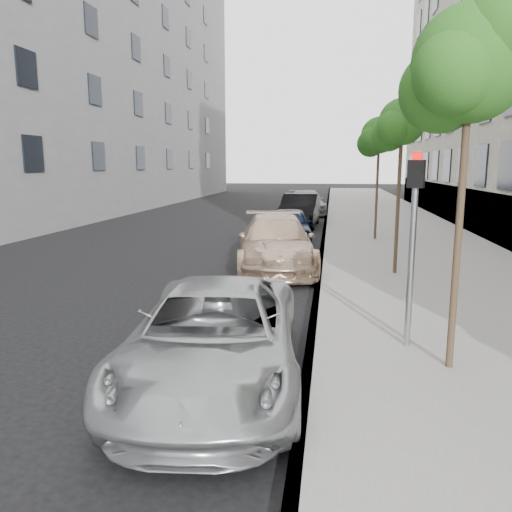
% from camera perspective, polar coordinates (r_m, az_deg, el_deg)
% --- Properties ---
extents(ground, '(160.00, 160.00, 0.00)m').
position_cam_1_polar(ground, '(6.57, -5.41, -16.97)').
color(ground, black).
rests_on(ground, ground).
extents(sidewalk, '(6.40, 72.00, 0.14)m').
position_cam_1_polar(sidewalk, '(29.94, 14.05, 4.37)').
color(sidewalk, gray).
rests_on(sidewalk, ground).
extents(curb, '(0.15, 72.00, 0.14)m').
position_cam_1_polar(curb, '(29.81, 8.05, 4.55)').
color(curb, '#9E9B93').
rests_on(curb, ground).
extents(tree_near, '(1.84, 1.64, 5.09)m').
position_cam_1_polar(tree_near, '(7.49, 23.57, 19.54)').
color(tree_near, '#38281C').
rests_on(tree_near, sidewalk).
extents(tree_mid, '(1.58, 1.38, 4.76)m').
position_cam_1_polar(tree_mid, '(13.82, 16.48, 14.47)').
color(tree_mid, '#38281C').
rests_on(tree_mid, sidewalk).
extents(tree_far, '(1.73, 1.53, 4.87)m').
position_cam_1_polar(tree_far, '(20.27, 13.98, 13.25)').
color(tree_far, '#38281C').
rests_on(tree_far, sidewalk).
extents(signal_pole, '(0.29, 0.25, 3.07)m').
position_cam_1_polar(signal_pole, '(8.11, 17.52, 3.15)').
color(signal_pole, '#939699').
rests_on(signal_pole, sidewalk).
extents(minivan, '(2.76, 5.14, 1.37)m').
position_cam_1_polar(minivan, '(6.98, -4.83, -9.14)').
color(minivan, '#A5A7AA').
rests_on(minivan, ground).
extents(suv, '(2.94, 5.60, 1.55)m').
position_cam_1_polar(suv, '(14.65, 2.27, 1.53)').
color(suv, beige).
rests_on(suv, ground).
extents(sedan_blue, '(2.01, 4.15, 1.36)m').
position_cam_1_polar(sedan_blue, '(19.86, 3.89, 3.56)').
color(sedan_blue, '#111D39').
rests_on(sedan_blue, ground).
extents(sedan_black, '(1.88, 4.95, 1.61)m').
position_cam_1_polar(sedan_black, '(25.09, 5.04, 5.23)').
color(sedan_black, black).
rests_on(sedan_black, ground).
extents(sedan_rear, '(2.86, 5.32, 1.46)m').
position_cam_1_polar(sedan_rear, '(31.35, 5.77, 6.09)').
color(sedan_rear, gray).
rests_on(sedan_rear, ground).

